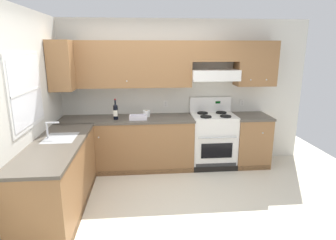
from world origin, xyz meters
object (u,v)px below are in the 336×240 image
Objects in this scene: stove at (213,140)px; paper_towel_roll at (147,113)px; wine_bottle at (116,111)px; bowl at (138,118)px.

paper_towel_roll is (-1.16, 0.07, 0.49)m from stove.
wine_bottle reaches higher than paper_towel_roll.
wine_bottle reaches higher than stove.
bowl is (-1.31, -0.10, 0.45)m from stove.
wine_bottle is at bearing -163.45° from paper_towel_roll.
stove is at bearing -3.52° from paper_towel_roll.
paper_towel_roll is at bearing 16.55° from wine_bottle.
paper_towel_roll is at bearing 49.43° from bowl.
stove is 3.45× the size of wine_bottle.
stove reaches higher than paper_towel_roll.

